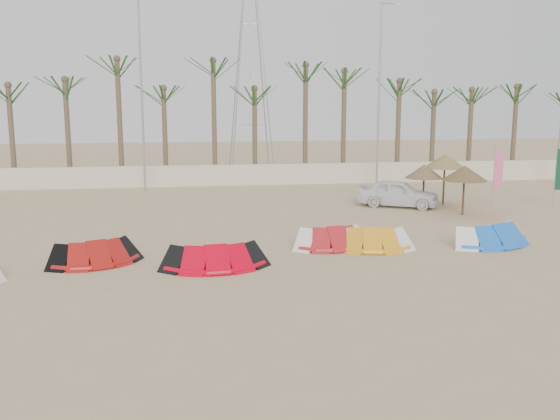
{
  "coord_description": "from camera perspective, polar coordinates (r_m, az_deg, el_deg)",
  "views": [
    {
      "loc": [
        -3.24,
        -16.89,
        5.54
      ],
      "look_at": [
        0.0,
        6.0,
        1.3
      ],
      "focal_mm": 40.0,
      "sensor_mm": 36.0,
      "label": 1
    }
  ],
  "objects": [
    {
      "name": "kite_red_mid",
      "position": [
        20.68,
        -5.99,
        -4.0
      ],
      "size": [
        3.52,
        1.78,
        0.9
      ],
      "color": "red",
      "rests_on": "ground"
    },
    {
      "name": "kite_red_right",
      "position": [
        23.28,
        4.77,
        -2.36
      ],
      "size": [
        3.13,
        1.91,
        0.9
      ],
      "color": "red",
      "rests_on": "ground"
    },
    {
      "name": "lamp_c",
      "position": [
        38.58,
        9.09,
        10.6
      ],
      "size": [
        1.25,
        0.14,
        11.0
      ],
      "color": "#A5A8AD",
      "rests_on": "ground"
    },
    {
      "name": "flag_pink",
      "position": [
        33.59,
        19.24,
        3.41
      ],
      "size": [
        0.44,
        0.17,
        3.03
      ],
      "color": "#A5A8AD",
      "rests_on": "ground"
    },
    {
      "name": "flag_green",
      "position": [
        33.81,
        24.12,
        3.26
      ],
      "size": [
        0.45,
        0.08,
        3.16
      ],
      "color": "#A5A8AD",
      "rests_on": "ground"
    },
    {
      "name": "car",
      "position": [
        32.09,
        10.76,
        1.51
      ],
      "size": [
        4.33,
        3.3,
        1.37
      ],
      "primitive_type": "imported",
      "rotation": [
        0.0,
        0.0,
        1.09
      ],
      "color": "white",
      "rests_on": "ground"
    },
    {
      "name": "pylon",
      "position": [
        45.43,
        -2.65,
        3.38
      ],
      "size": [
        3.0,
        3.0,
        14.0
      ],
      "primitive_type": null,
      "color": "#A5A8AD",
      "rests_on": "ground"
    },
    {
      "name": "ground",
      "position": [
        18.07,
        2.69,
        -7.47
      ],
      "size": [
        120.0,
        120.0,
        0.0
      ],
      "primitive_type": "plane",
      "color": "tan",
      "rests_on": "ground"
    },
    {
      "name": "kite_blue",
      "position": [
        25.08,
        18.63,
        -1.94
      ],
      "size": [
        3.89,
        2.59,
        0.9
      ],
      "color": "blue",
      "rests_on": "ground"
    },
    {
      "name": "parasol_left",
      "position": [
        32.42,
        13.05,
        3.47
      ],
      "size": [
        1.94,
        1.94,
        2.14
      ],
      "color": "#4C331E",
      "rests_on": "ground"
    },
    {
      "name": "parasol_right",
      "position": [
        33.06,
        14.85,
        4.33
      ],
      "size": [
        2.14,
        2.14,
        2.61
      ],
      "color": "#4C331E",
      "rests_on": "ground"
    },
    {
      "name": "lamp_b",
      "position": [
        36.99,
        -12.49,
        10.5
      ],
      "size": [
        1.25,
        0.14,
        11.0
      ],
      "color": "#A5A8AD",
      "rests_on": "ground"
    },
    {
      "name": "palm_line",
      "position": [
        40.59,
        -2.58,
        11.66
      ],
      "size": [
        52.0,
        4.0,
        7.7
      ],
      "color": "brown",
      "rests_on": "ground"
    },
    {
      "name": "kite_red_left",
      "position": [
        21.91,
        -16.39,
        -3.56
      ],
      "size": [
        3.45,
        2.46,
        0.9
      ],
      "color": "#A11411",
      "rests_on": "ground"
    },
    {
      "name": "parasol_mid",
      "position": [
        30.39,
        16.52,
        3.25
      ],
      "size": [
        2.13,
        2.13,
        2.35
      ],
      "color": "#4C331E",
      "rests_on": "ground"
    },
    {
      "name": "boundary_wall",
      "position": [
        39.33,
        -3.27,
        3.23
      ],
      "size": [
        60.0,
        0.3,
        1.3
      ],
      "primitive_type": "cube",
      "color": "beige",
      "rests_on": "ground"
    },
    {
      "name": "kite_orange",
      "position": [
        23.24,
        8.14,
        -2.45
      ],
      "size": [
        3.22,
        2.0,
        0.9
      ],
      "color": "orange",
      "rests_on": "ground"
    }
  ]
}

